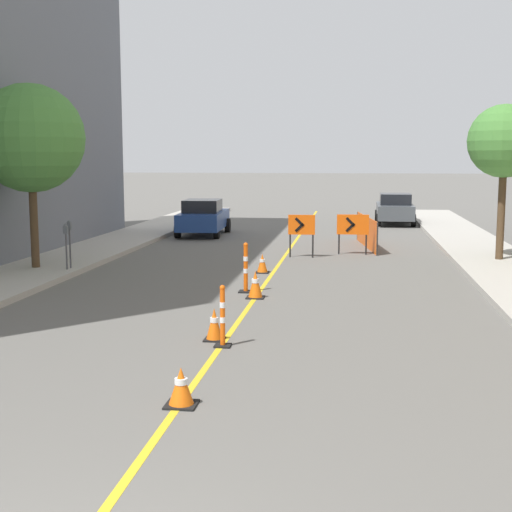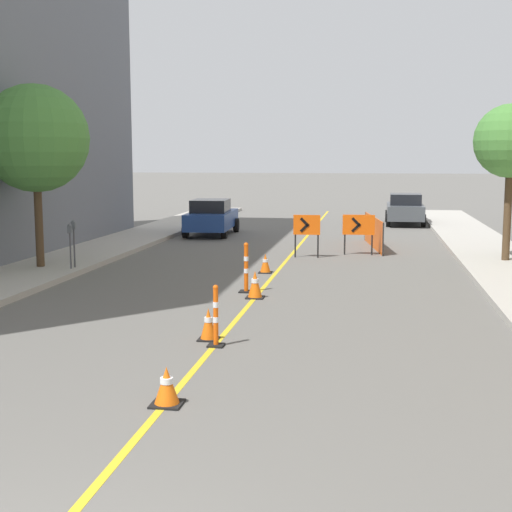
{
  "view_description": "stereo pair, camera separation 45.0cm",
  "coord_description": "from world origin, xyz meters",
  "px_view_note": "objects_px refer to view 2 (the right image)",
  "views": [
    {
      "loc": [
        2.38,
        -4.4,
        3.45
      ],
      "look_at": [
        -0.02,
        13.01,
        1.0
      ],
      "focal_mm": 50.0,
      "sensor_mm": 36.0,
      "label": 1
    },
    {
      "loc": [
        2.82,
        -4.33,
        3.45
      ],
      "look_at": [
        -0.02,
        13.01,
        1.0
      ],
      "focal_mm": 50.0,
      "sensor_mm": 36.0,
      "label": 2
    }
  ],
  "objects_px": {
    "delineator_post_front": "(216,320)",
    "delineator_post_rear": "(246,271)",
    "traffic_cone_third": "(255,285)",
    "traffic_cone_fourth": "(265,263)",
    "street_tree_right_near": "(511,142)",
    "arrow_barricade_primary": "(307,227)",
    "arrow_barricade_secondary": "(359,226)",
    "traffic_cone_second": "(208,324)",
    "parking_meter_near_curb": "(74,234)",
    "parking_meter_far_curb": "(70,237)",
    "parked_car_curb_mid": "(405,209)",
    "street_tree_left_near": "(35,139)",
    "traffic_cone_nearest": "(167,386)",
    "parked_car_curb_near": "(211,217)"
  },
  "relations": [
    {
      "from": "delineator_post_front",
      "to": "delineator_post_rear",
      "type": "bearing_deg",
      "value": 94.1
    },
    {
      "from": "traffic_cone_third",
      "to": "traffic_cone_fourth",
      "type": "height_order",
      "value": "traffic_cone_third"
    },
    {
      "from": "delineator_post_rear",
      "to": "street_tree_right_near",
      "type": "distance_m",
      "value": 10.07
    },
    {
      "from": "delineator_post_rear",
      "to": "arrow_barricade_primary",
      "type": "xyz_separation_m",
      "value": [
        0.94,
        6.61,
        0.49
      ]
    },
    {
      "from": "arrow_barricade_secondary",
      "to": "street_tree_right_near",
      "type": "distance_m",
      "value": 5.79
    },
    {
      "from": "traffic_cone_second",
      "to": "parking_meter_near_curb",
      "type": "distance_m",
      "value": 9.18
    },
    {
      "from": "delineator_post_front",
      "to": "parking_meter_near_curb",
      "type": "height_order",
      "value": "parking_meter_near_curb"
    },
    {
      "from": "traffic_cone_fourth",
      "to": "parking_meter_far_curb",
      "type": "xyz_separation_m",
      "value": [
        -5.65,
        -1.17,
        0.82
      ]
    },
    {
      "from": "traffic_cone_fourth",
      "to": "parked_car_curb_mid",
      "type": "bearing_deg",
      "value": 73.77
    },
    {
      "from": "street_tree_left_near",
      "to": "traffic_cone_third",
      "type": "bearing_deg",
      "value": -22.74
    },
    {
      "from": "traffic_cone_third",
      "to": "parking_meter_near_curb",
      "type": "distance_m",
      "value": 6.71
    },
    {
      "from": "parking_meter_near_curb",
      "to": "street_tree_right_near",
      "type": "height_order",
      "value": "street_tree_right_near"
    },
    {
      "from": "parking_meter_near_curb",
      "to": "street_tree_left_near",
      "type": "relative_size",
      "value": 0.26
    },
    {
      "from": "traffic_cone_nearest",
      "to": "traffic_cone_fourth",
      "type": "bearing_deg",
      "value": 91.74
    },
    {
      "from": "parking_meter_far_curb",
      "to": "parked_car_curb_mid",
      "type": "bearing_deg",
      "value": 59.32
    },
    {
      "from": "delineator_post_rear",
      "to": "parked_car_curb_mid",
      "type": "distance_m",
      "value": 20.12
    },
    {
      "from": "parking_meter_far_curb",
      "to": "street_tree_right_near",
      "type": "xyz_separation_m",
      "value": [
        13.04,
        3.98,
        2.81
      ]
    },
    {
      "from": "traffic_cone_nearest",
      "to": "parking_meter_near_curb",
      "type": "distance_m",
      "value": 12.29
    },
    {
      "from": "parked_car_curb_near",
      "to": "parking_meter_near_curb",
      "type": "height_order",
      "value": "same"
    },
    {
      "from": "traffic_cone_third",
      "to": "arrow_barricade_primary",
      "type": "xyz_separation_m",
      "value": [
        0.59,
        7.33,
        0.72
      ]
    },
    {
      "from": "parked_car_curb_mid",
      "to": "parking_meter_far_curb",
      "type": "relative_size",
      "value": 3.22
    },
    {
      "from": "arrow_barricade_secondary",
      "to": "street_tree_right_near",
      "type": "bearing_deg",
      "value": -20.47
    },
    {
      "from": "traffic_cone_nearest",
      "to": "delineator_post_front",
      "type": "distance_m",
      "value": 3.17
    },
    {
      "from": "delineator_post_front",
      "to": "street_tree_left_near",
      "type": "bearing_deg",
      "value": 133.3
    },
    {
      "from": "arrow_barricade_secondary",
      "to": "parking_meter_near_curb",
      "type": "xyz_separation_m",
      "value": [
        -8.31,
        -5.36,
        0.15
      ]
    },
    {
      "from": "traffic_cone_fourth",
      "to": "parked_car_curb_mid",
      "type": "relative_size",
      "value": 0.13
    },
    {
      "from": "traffic_cone_third",
      "to": "delineator_post_front",
      "type": "height_order",
      "value": "delineator_post_front"
    },
    {
      "from": "parking_meter_far_curb",
      "to": "traffic_cone_nearest",
      "type": "bearing_deg",
      "value": -60.04
    },
    {
      "from": "traffic_cone_fourth",
      "to": "street_tree_right_near",
      "type": "bearing_deg",
      "value": 20.81
    },
    {
      "from": "traffic_cone_second",
      "to": "parking_meter_near_curb",
      "type": "bearing_deg",
      "value": 129.09
    },
    {
      "from": "street_tree_left_near",
      "to": "parked_car_curb_near",
      "type": "bearing_deg",
      "value": 75.42
    },
    {
      "from": "delineator_post_front",
      "to": "traffic_cone_fourth",
      "type": "bearing_deg",
      "value": 92.4
    },
    {
      "from": "traffic_cone_third",
      "to": "street_tree_right_near",
      "type": "distance_m",
      "value": 10.34
    },
    {
      "from": "delineator_post_front",
      "to": "arrow_barricade_primary",
      "type": "relative_size",
      "value": 0.78
    },
    {
      "from": "parked_car_curb_near",
      "to": "parked_car_curb_mid",
      "type": "bearing_deg",
      "value": 33.41
    },
    {
      "from": "traffic_cone_third",
      "to": "delineator_post_front",
      "type": "xyz_separation_m",
      "value": [
        0.03,
        -4.58,
        0.16
      ]
    },
    {
      "from": "traffic_cone_fourth",
      "to": "parking_meter_near_curb",
      "type": "distance_m",
      "value": 5.79
    },
    {
      "from": "arrow_barricade_primary",
      "to": "delineator_post_front",
      "type": "bearing_deg",
      "value": -93.0
    },
    {
      "from": "delineator_post_rear",
      "to": "parked_car_curb_near",
      "type": "xyz_separation_m",
      "value": [
        -3.91,
        13.11,
        0.24
      ]
    },
    {
      "from": "delineator_post_rear",
      "to": "parking_meter_near_curb",
      "type": "bearing_deg",
      "value": 158.36
    },
    {
      "from": "traffic_cone_second",
      "to": "parking_meter_near_curb",
      "type": "xyz_separation_m",
      "value": [
        -5.77,
        7.1,
        0.86
      ]
    },
    {
      "from": "traffic_cone_second",
      "to": "delineator_post_rear",
      "type": "xyz_separation_m",
      "value": [
        -0.14,
        4.86,
        0.26
      ]
    },
    {
      "from": "parking_meter_far_curb",
      "to": "street_tree_left_near",
      "type": "height_order",
      "value": "street_tree_left_near"
    },
    {
      "from": "delineator_post_front",
      "to": "parking_meter_far_curb",
      "type": "distance_m",
      "value": 9.44
    },
    {
      "from": "parking_meter_near_curb",
      "to": "parking_meter_far_curb",
      "type": "bearing_deg",
      "value": -90.0
    },
    {
      "from": "traffic_cone_fourth",
      "to": "parked_car_curb_mid",
      "type": "distance_m",
      "value": 17.1
    },
    {
      "from": "street_tree_right_near",
      "to": "traffic_cone_fourth",
      "type": "bearing_deg",
      "value": -159.19
    },
    {
      "from": "delineator_post_rear",
      "to": "arrow_barricade_secondary",
      "type": "relative_size",
      "value": 0.9
    },
    {
      "from": "delineator_post_rear",
      "to": "parked_car_curb_near",
      "type": "distance_m",
      "value": 13.68
    },
    {
      "from": "traffic_cone_second",
      "to": "traffic_cone_fourth",
      "type": "height_order",
      "value": "traffic_cone_second"
    }
  ]
}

